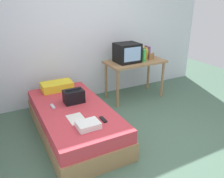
{
  "coord_description": "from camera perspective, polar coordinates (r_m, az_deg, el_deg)",
  "views": [
    {
      "loc": [
        -1.79,
        -2.25,
        2.0
      ],
      "look_at": [
        -0.09,
        0.95,
        0.51
      ],
      "focal_mm": 37.51,
      "sensor_mm": 36.0,
      "label": 1
    }
  ],
  "objects": [
    {
      "name": "remote_dark",
      "position": [
        3.11,
        -2.17,
        -7.42
      ],
      "size": [
        0.04,
        0.16,
        0.02
      ],
      "primitive_type": "cube",
      "color": "black",
      "rests_on": "bed"
    },
    {
      "name": "tv",
      "position": [
        4.48,
        3.7,
        8.81
      ],
      "size": [
        0.44,
        0.39,
        0.36
      ],
      "color": "black",
      "rests_on": "desk"
    },
    {
      "name": "book_row",
      "position": [
        4.79,
        7.97,
        8.72
      ],
      "size": [
        0.16,
        0.17,
        0.25
      ],
      "color": "gray",
      "rests_on": "desk"
    },
    {
      "name": "wall_back",
      "position": [
        4.67,
        -5.17,
        13.64
      ],
      "size": [
        5.2,
        0.1,
        2.6
      ],
      "primitive_type": "cube",
      "color": "silver",
      "rests_on": "ground"
    },
    {
      "name": "remote_silver",
      "position": [
        3.56,
        -14.26,
        -4.13
      ],
      "size": [
        0.04,
        0.14,
        0.02
      ],
      "primitive_type": "cube",
      "color": "#B7B7BC",
      "rests_on": "bed"
    },
    {
      "name": "ground_plane",
      "position": [
        3.5,
        8.86,
        -12.76
      ],
      "size": [
        8.0,
        8.0,
        0.0
      ],
      "primitive_type": "plane",
      "color": "#4C6B56"
    },
    {
      "name": "desk",
      "position": [
        4.65,
        5.61,
        5.67
      ],
      "size": [
        1.16,
        0.6,
        0.77
      ],
      "color": "#9E754C",
      "rests_on": "ground"
    },
    {
      "name": "picture_frame",
      "position": [
        4.73,
        9.62,
        7.82
      ],
      "size": [
        0.11,
        0.02,
        0.13
      ],
      "primitive_type": "cube",
      "color": "olive",
      "rests_on": "desk"
    },
    {
      "name": "bed",
      "position": [
        3.6,
        -9.2,
        -7.63
      ],
      "size": [
        1.0,
        2.0,
        0.44
      ],
      "color": "#9E754C",
      "rests_on": "ground"
    },
    {
      "name": "magazine",
      "position": [
        3.18,
        -8.71,
        -7.14
      ],
      "size": [
        0.21,
        0.29,
        0.01
      ],
      "primitive_type": "cube",
      "color": "white",
      "rests_on": "bed"
    },
    {
      "name": "pillow",
      "position": [
        4.15,
        -13.26,
        0.7
      ],
      "size": [
        0.52,
        0.32,
        0.13
      ],
      "primitive_type": "cube",
      "color": "yellow",
      "rests_on": "bed"
    },
    {
      "name": "water_bottle",
      "position": [
        4.55,
        7.81,
        8.08
      ],
      "size": [
        0.07,
        0.07,
        0.24
      ],
      "primitive_type": "cylinder",
      "color": "green",
      "rests_on": "desk"
    },
    {
      "name": "folded_towel",
      "position": [
        2.95,
        -5.82,
        -8.7
      ],
      "size": [
        0.28,
        0.22,
        0.08
      ],
      "primitive_type": "cube",
      "color": "white",
      "rests_on": "bed"
    },
    {
      "name": "handbag",
      "position": [
        3.61,
        -9.3,
        -1.77
      ],
      "size": [
        0.3,
        0.2,
        0.22
      ],
      "color": "black",
      "rests_on": "bed"
    }
  ]
}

